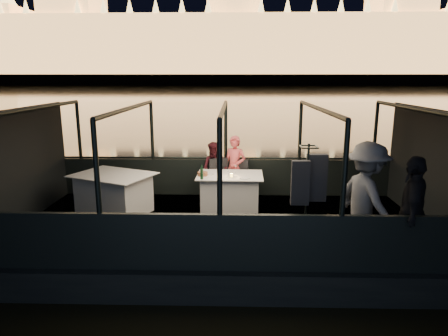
{
  "coord_description": "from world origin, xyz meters",
  "views": [
    {
      "loc": [
        0.21,
        -7.61,
        3.4
      ],
      "look_at": [
        0.0,
        0.4,
        1.55
      ],
      "focal_mm": 32.0,
      "sensor_mm": 36.0,
      "label": 1
    }
  ],
  "objects_px": {
    "coat_stand": "(306,202)",
    "passenger_dark": "(412,213)",
    "passenger_stripe": "(366,205)",
    "chair_port_right": "(239,183)",
    "dining_table_aft": "(114,195)",
    "wine_bottle": "(202,172)",
    "person_woman_coral": "(235,168)",
    "person_man_maroon": "(215,168)",
    "chair_port_left": "(218,183)",
    "dining_table_central": "(230,191)"
  },
  "relations": [
    {
      "from": "coat_stand",
      "to": "passenger_dark",
      "type": "bearing_deg",
      "value": -13.86
    },
    {
      "from": "coat_stand",
      "to": "passenger_stripe",
      "type": "xyz_separation_m",
      "value": [
        0.98,
        0.02,
        -0.05
      ]
    },
    {
      "from": "chair_port_right",
      "to": "passenger_stripe",
      "type": "xyz_separation_m",
      "value": [
        2.04,
        -2.78,
        0.4
      ]
    },
    {
      "from": "dining_table_aft",
      "to": "wine_bottle",
      "type": "distance_m",
      "value": 1.98
    },
    {
      "from": "person_woman_coral",
      "to": "person_man_maroon",
      "type": "bearing_deg",
      "value": -157.12
    },
    {
      "from": "chair_port_left",
      "to": "passenger_stripe",
      "type": "relative_size",
      "value": 0.52
    },
    {
      "from": "chair_port_right",
      "to": "dining_table_aft",
      "type": "bearing_deg",
      "value": -147.52
    },
    {
      "from": "dining_table_central",
      "to": "person_woman_coral",
      "type": "xyz_separation_m",
      "value": [
        0.1,
        0.72,
        0.36
      ]
    },
    {
      "from": "person_woman_coral",
      "to": "passenger_dark",
      "type": "xyz_separation_m",
      "value": [
        2.71,
        -3.44,
        0.1
      ]
    },
    {
      "from": "dining_table_central",
      "to": "chair_port_right",
      "type": "relative_size",
      "value": 1.51
    },
    {
      "from": "dining_table_aft",
      "to": "coat_stand",
      "type": "relative_size",
      "value": 0.87
    },
    {
      "from": "dining_table_aft",
      "to": "passenger_stripe",
      "type": "xyz_separation_m",
      "value": [
        4.75,
        -1.94,
        0.47
      ]
    },
    {
      "from": "passenger_stripe",
      "to": "dining_table_central",
      "type": "bearing_deg",
      "value": 24.33
    },
    {
      "from": "chair_port_left",
      "to": "passenger_stripe",
      "type": "height_order",
      "value": "passenger_stripe"
    },
    {
      "from": "passenger_stripe",
      "to": "passenger_dark",
      "type": "height_order",
      "value": "passenger_stripe"
    },
    {
      "from": "person_woman_coral",
      "to": "person_man_maroon",
      "type": "xyz_separation_m",
      "value": [
        -0.47,
        0.0,
        0.0
      ]
    },
    {
      "from": "dining_table_central",
      "to": "wine_bottle",
      "type": "height_order",
      "value": "wine_bottle"
    },
    {
      "from": "coat_stand",
      "to": "passenger_dark",
      "type": "xyz_separation_m",
      "value": [
        1.54,
        -0.38,
        -0.05
      ]
    },
    {
      "from": "chair_port_left",
      "to": "person_woman_coral",
      "type": "distance_m",
      "value": 0.56
    },
    {
      "from": "passenger_stripe",
      "to": "chair_port_right",
      "type": "bearing_deg",
      "value": 16.45
    },
    {
      "from": "dining_table_aft",
      "to": "person_man_maroon",
      "type": "xyz_separation_m",
      "value": [
        2.14,
        1.09,
        0.36
      ]
    },
    {
      "from": "person_woman_coral",
      "to": "passenger_dark",
      "type": "distance_m",
      "value": 4.38
    },
    {
      "from": "chair_port_left",
      "to": "passenger_dark",
      "type": "relative_size",
      "value": 0.56
    },
    {
      "from": "dining_table_aft",
      "to": "passenger_dark",
      "type": "relative_size",
      "value": 0.92
    },
    {
      "from": "dining_table_aft",
      "to": "passenger_dark",
      "type": "bearing_deg",
      "value": -23.8
    },
    {
      "from": "chair_port_left",
      "to": "dining_table_aft",
      "type": "bearing_deg",
      "value": 178.39
    },
    {
      "from": "passenger_stripe",
      "to": "person_woman_coral",
      "type": "bearing_deg",
      "value": 15.4
    },
    {
      "from": "coat_stand",
      "to": "person_woman_coral",
      "type": "bearing_deg",
      "value": 110.87
    },
    {
      "from": "chair_port_right",
      "to": "passenger_dark",
      "type": "bearing_deg",
      "value": -35.45
    },
    {
      "from": "dining_table_aft",
      "to": "passenger_stripe",
      "type": "relative_size",
      "value": 0.85
    },
    {
      "from": "coat_stand",
      "to": "wine_bottle",
      "type": "xyz_separation_m",
      "value": [
        -1.86,
        1.92,
        0.02
      ]
    },
    {
      "from": "dining_table_central",
      "to": "person_woman_coral",
      "type": "relative_size",
      "value": 0.95
    },
    {
      "from": "passenger_stripe",
      "to": "passenger_dark",
      "type": "bearing_deg",
      "value": -145.33
    },
    {
      "from": "dining_table_aft",
      "to": "wine_bottle",
      "type": "xyz_separation_m",
      "value": [
        1.91,
        -0.04,
        0.53
      ]
    },
    {
      "from": "coat_stand",
      "to": "passenger_dark",
      "type": "height_order",
      "value": "coat_stand"
    },
    {
      "from": "dining_table_central",
      "to": "passenger_dark",
      "type": "bearing_deg",
      "value": -44.03
    },
    {
      "from": "chair_port_left",
      "to": "coat_stand",
      "type": "distance_m",
      "value": 3.22
    },
    {
      "from": "chair_port_left",
      "to": "wine_bottle",
      "type": "bearing_deg",
      "value": -132.0
    },
    {
      "from": "person_woman_coral",
      "to": "person_man_maroon",
      "type": "relative_size",
      "value": 1.11
    },
    {
      "from": "dining_table_central",
      "to": "person_woman_coral",
      "type": "height_order",
      "value": "person_woman_coral"
    },
    {
      "from": "coat_stand",
      "to": "wine_bottle",
      "type": "bearing_deg",
      "value": 134.08
    },
    {
      "from": "chair_port_right",
      "to": "coat_stand",
      "type": "xyz_separation_m",
      "value": [
        1.06,
        -2.81,
        0.45
      ]
    },
    {
      "from": "dining_table_central",
      "to": "chair_port_left",
      "type": "bearing_deg",
      "value": 121.63
    },
    {
      "from": "dining_table_central",
      "to": "passenger_stripe",
      "type": "height_order",
      "value": "passenger_stripe"
    },
    {
      "from": "dining_table_central",
      "to": "dining_table_aft",
      "type": "xyz_separation_m",
      "value": [
        -2.5,
        -0.37,
        0.0
      ]
    },
    {
      "from": "passenger_dark",
      "to": "passenger_stripe",
      "type": "bearing_deg",
      "value": -101.54
    },
    {
      "from": "dining_table_aft",
      "to": "chair_port_right",
      "type": "relative_size",
      "value": 1.68
    },
    {
      "from": "dining_table_central",
      "to": "chair_port_left",
      "type": "xyz_separation_m",
      "value": [
        -0.28,
        0.45,
        0.06
      ]
    },
    {
      "from": "passenger_stripe",
      "to": "chair_port_left",
      "type": "bearing_deg",
      "value": 22.58
    },
    {
      "from": "person_man_maroon",
      "to": "wine_bottle",
      "type": "height_order",
      "value": "person_man_maroon"
    }
  ]
}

